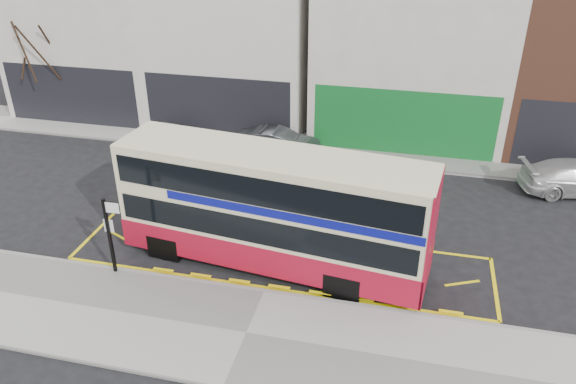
% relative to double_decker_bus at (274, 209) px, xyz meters
% --- Properties ---
extents(ground, '(120.00, 120.00, 0.00)m').
position_rel_double_decker_bus_xyz_m(ground, '(0.12, -1.30, -2.11)').
color(ground, black).
rests_on(ground, ground).
extents(pavement, '(40.00, 4.00, 0.15)m').
position_rel_double_decker_bus_xyz_m(pavement, '(0.12, -3.60, -2.04)').
color(pavement, '#A3A09A').
rests_on(pavement, ground).
extents(kerb, '(40.00, 0.15, 0.15)m').
position_rel_double_decker_bus_xyz_m(kerb, '(0.12, -1.67, -2.04)').
color(kerb, gray).
rests_on(kerb, ground).
extents(far_pavement, '(50.00, 3.00, 0.15)m').
position_rel_double_decker_bus_xyz_m(far_pavement, '(0.12, 9.70, -2.04)').
color(far_pavement, '#A3A09A').
rests_on(far_pavement, ground).
extents(road_markings, '(14.00, 3.40, 0.01)m').
position_rel_double_decker_bus_xyz_m(road_markings, '(0.12, 0.30, -2.11)').
color(road_markings, yellow).
rests_on(road_markings, ground).
extents(terrace_far_left, '(8.00, 8.01, 10.80)m').
position_rel_double_decker_bus_xyz_m(terrace_far_left, '(-13.38, 13.69, 2.71)').
color(terrace_far_left, beige).
rests_on(terrace_far_left, ground).
extents(terrace_left, '(8.00, 8.01, 11.80)m').
position_rel_double_decker_bus_xyz_m(terrace_left, '(-5.38, 13.69, 3.21)').
color(terrace_left, silver).
rests_on(terrace_left, ground).
extents(terrace_green_shop, '(9.00, 8.01, 11.30)m').
position_rel_double_decker_bus_xyz_m(terrace_green_shop, '(3.62, 13.69, 2.96)').
color(terrace_green_shop, beige).
rests_on(terrace_green_shop, ground).
extents(double_decker_bus, '(10.27, 3.52, 4.02)m').
position_rel_double_decker_bus_xyz_m(double_decker_bus, '(0.00, 0.00, 0.00)').
color(double_decker_bus, beige).
rests_on(double_decker_bus, ground).
extents(bus_stop_post, '(0.67, 0.12, 2.67)m').
position_rel_double_decker_bus_xyz_m(bus_stop_post, '(-4.80, -1.80, -0.34)').
color(bus_stop_post, black).
rests_on(bus_stop_post, pavement).
extents(car_silver, '(4.03, 2.27, 1.29)m').
position_rel_double_decker_bus_xyz_m(car_silver, '(-6.95, 7.89, -1.47)').
color(car_silver, '#BBBBC1').
rests_on(car_silver, ground).
extents(car_grey, '(3.98, 1.41, 1.31)m').
position_rel_double_decker_bus_xyz_m(car_grey, '(-2.03, 8.44, -1.46)').
color(car_grey, '#474B50').
rests_on(car_grey, ground).
extents(street_tree_left, '(3.16, 3.16, 6.82)m').
position_rel_double_decker_bus_xyz_m(street_tree_left, '(-14.87, 9.97, 2.54)').
color(street_tree_left, black).
rests_on(street_tree_left, ground).
extents(street_tree_right, '(2.19, 2.19, 4.74)m').
position_rel_double_decker_bus_xyz_m(street_tree_right, '(7.77, 10.98, 1.11)').
color(street_tree_right, black).
rests_on(street_tree_right, ground).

